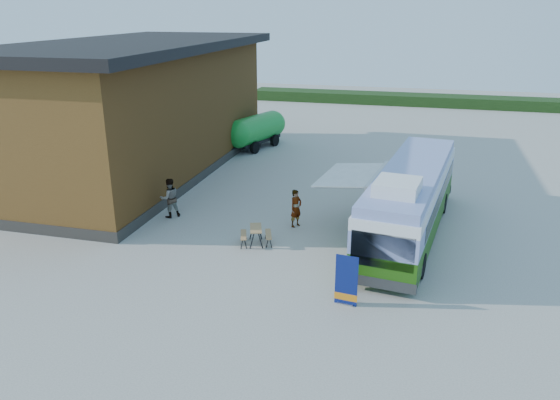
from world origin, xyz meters
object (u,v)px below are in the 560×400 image
(person_a, at_px, (296,208))
(picnic_table, at_px, (256,232))
(banner, at_px, (346,285))
(person_b, at_px, (170,198))
(bus, at_px, (410,199))
(slurry_tanker, at_px, (256,129))

(person_a, bearing_deg, picnic_table, -174.31)
(banner, bearing_deg, person_b, 154.33)
(bus, bearing_deg, person_b, -169.82)
(banner, xyz_separation_m, slurry_tanker, (-9.01, 19.41, 0.60))
(picnic_table, relative_size, person_a, 0.91)
(banner, height_order, slurry_tanker, slurry_tanker)
(bus, relative_size, person_b, 6.24)
(picnic_table, distance_m, person_a, 2.59)
(banner, relative_size, picnic_table, 1.14)
(banner, distance_m, slurry_tanker, 21.41)
(person_b, xyz_separation_m, slurry_tanker, (0.03, 13.55, 0.39))
(person_a, relative_size, person_b, 0.91)
(bus, distance_m, banner, 6.71)
(person_a, bearing_deg, slurry_tanker, 56.35)
(person_a, bearing_deg, person_b, 125.78)
(banner, bearing_deg, bus, 82.07)
(picnic_table, bearing_deg, bus, 3.86)
(banner, xyz_separation_m, person_a, (-3.13, 6.22, 0.13))
(bus, height_order, person_b, bus)
(picnic_table, bearing_deg, banner, -61.05)
(picnic_table, height_order, person_b, person_b)
(picnic_table, bearing_deg, slurry_tanker, 88.42)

